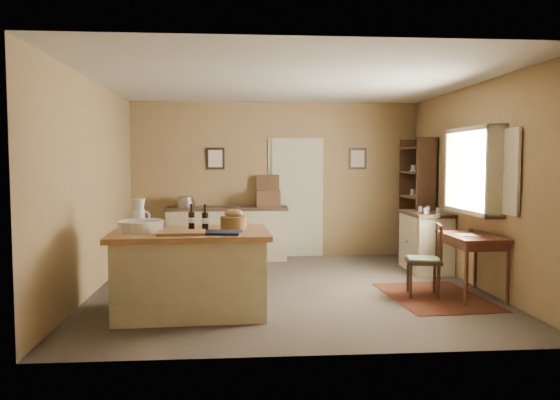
{
  "coord_description": "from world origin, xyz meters",
  "views": [
    {
      "loc": [
        -0.68,
        -7.04,
        1.66
      ],
      "look_at": [
        -0.1,
        0.26,
        1.15
      ],
      "focal_mm": 35.0,
      "sensor_mm": 36.0,
      "label": 1
    }
  ],
  "objects_px": {
    "writing_desk": "(472,243)",
    "desk_chair": "(423,261)",
    "sideboard": "(228,232)",
    "work_island": "(190,270)",
    "shelving_unit": "(420,201)",
    "right_cabinet": "(426,241)"
  },
  "relations": [
    {
      "from": "writing_desk",
      "to": "desk_chair",
      "type": "height_order",
      "value": "desk_chair"
    },
    {
      "from": "sideboard",
      "to": "desk_chair",
      "type": "height_order",
      "value": "sideboard"
    },
    {
      "from": "desk_chair",
      "to": "sideboard",
      "type": "bearing_deg",
      "value": 143.69
    },
    {
      "from": "work_island",
      "to": "writing_desk",
      "type": "distance_m",
      "value": 3.44
    },
    {
      "from": "writing_desk",
      "to": "shelving_unit",
      "type": "distance_m",
      "value": 2.41
    },
    {
      "from": "writing_desk",
      "to": "sideboard",
      "type": "bearing_deg",
      "value": 137.43
    },
    {
      "from": "work_island",
      "to": "desk_chair",
      "type": "bearing_deg",
      "value": 8.59
    },
    {
      "from": "writing_desk",
      "to": "work_island",
      "type": "bearing_deg",
      "value": -171.83
    },
    {
      "from": "work_island",
      "to": "writing_desk",
      "type": "bearing_deg",
      "value": 5.64
    },
    {
      "from": "work_island",
      "to": "desk_chair",
      "type": "distance_m",
      "value": 2.87
    },
    {
      "from": "sideboard",
      "to": "right_cabinet",
      "type": "xyz_separation_m",
      "value": [
        3.04,
        -1.17,
        -0.02
      ]
    },
    {
      "from": "work_island",
      "to": "shelving_unit",
      "type": "height_order",
      "value": "shelving_unit"
    },
    {
      "from": "sideboard",
      "to": "writing_desk",
      "type": "bearing_deg",
      "value": -42.57
    },
    {
      "from": "sideboard",
      "to": "desk_chair",
      "type": "distance_m",
      "value": 3.67
    },
    {
      "from": "work_island",
      "to": "shelving_unit",
      "type": "xyz_separation_m",
      "value": [
        3.55,
        2.86,
        0.54
      ]
    },
    {
      "from": "right_cabinet",
      "to": "writing_desk",
      "type": "bearing_deg",
      "value": -89.99
    },
    {
      "from": "desk_chair",
      "to": "shelving_unit",
      "type": "relative_size",
      "value": 0.43
    },
    {
      "from": "work_island",
      "to": "right_cabinet",
      "type": "height_order",
      "value": "work_island"
    },
    {
      "from": "desk_chair",
      "to": "shelving_unit",
      "type": "bearing_deg",
      "value": 84.0
    },
    {
      "from": "shelving_unit",
      "to": "sideboard",
      "type": "bearing_deg",
      "value": 172.59
    },
    {
      "from": "work_island",
      "to": "right_cabinet",
      "type": "relative_size",
      "value": 1.7
    },
    {
      "from": "desk_chair",
      "to": "shelving_unit",
      "type": "height_order",
      "value": "shelving_unit"
    }
  ]
}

